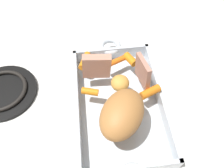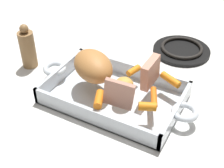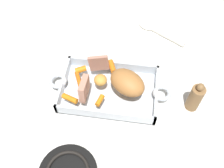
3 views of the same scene
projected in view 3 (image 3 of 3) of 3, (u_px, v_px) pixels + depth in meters
ground_plane at (109, 92)px, 1.03m from camera, size 1.94×1.94×0.00m
roasting_dish at (109, 90)px, 1.02m from camera, size 0.48×0.24×0.05m
pork_roast at (127, 83)px, 0.95m from camera, size 0.17×0.16×0.08m
roast_slice_outer at (84, 89)px, 0.94m from camera, size 0.03×0.08×0.08m
roast_slice_thick at (99, 63)px, 1.00m from camera, size 0.08×0.03×0.08m
baby_carrot_center_right at (70, 98)px, 0.95m from camera, size 0.07×0.04×0.03m
baby_carrot_southwest at (78, 79)px, 1.00m from camera, size 0.04×0.07×0.02m
baby_carrot_short at (81, 70)px, 1.02m from camera, size 0.05×0.04×0.02m
baby_carrot_center_left at (100, 100)px, 0.94m from camera, size 0.03×0.05×0.02m
baby_carrot_long at (112, 66)px, 1.03m from camera, size 0.04×0.06×0.02m
potato_corner at (100, 80)px, 0.98m from camera, size 0.07×0.07×0.04m
serving_spoon at (158, 32)px, 1.21m from camera, size 0.22×0.15×0.02m
pepper_mill at (195, 98)px, 0.94m from camera, size 0.05×0.05×0.15m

